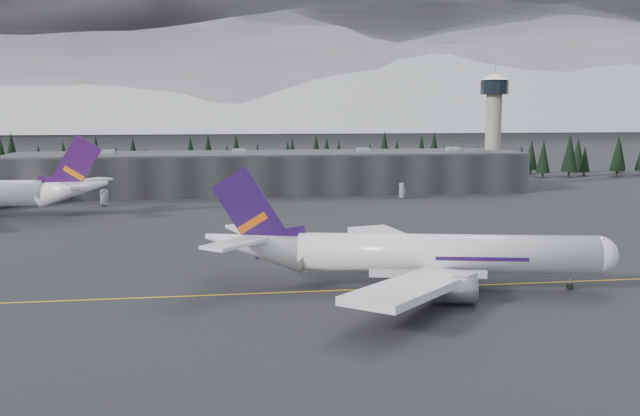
{
  "coord_description": "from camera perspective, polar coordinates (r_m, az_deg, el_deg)",
  "views": [
    {
      "loc": [
        -18.14,
        -100.3,
        25.65
      ],
      "look_at": [
        0.0,
        20.0,
        9.0
      ],
      "focal_mm": 40.0,
      "sensor_mm": 36.0,
      "label": 1
    }
  ],
  "objects": [
    {
      "name": "ground",
      "position": [
        105.11,
        1.64,
        -6.34
      ],
      "size": [
        1400.0,
        1400.0,
        0.0
      ],
      "primitive_type": "plane",
      "color": "black",
      "rests_on": "ground"
    },
    {
      "name": "taxiline",
      "position": [
        103.2,
        1.83,
        -6.6
      ],
      "size": [
        400.0,
        0.4,
        0.02
      ],
      "primitive_type": "cube",
      "color": "gold",
      "rests_on": "ground"
    },
    {
      "name": "terminal",
      "position": [
        226.86,
        -3.96,
        2.88
      ],
      "size": [
        160.0,
        30.0,
        12.6
      ],
      "color": "black",
      "rests_on": "ground"
    },
    {
      "name": "control_tower",
      "position": [
        246.58,
        13.72,
        7.05
      ],
      "size": [
        10.0,
        10.0,
        37.7
      ],
      "color": "gray",
      "rests_on": "ground"
    },
    {
      "name": "treeline",
      "position": [
        263.56,
        -4.62,
        3.82
      ],
      "size": [
        360.0,
        20.0,
        15.0
      ],
      "primitive_type": "cube",
      "color": "black",
      "rests_on": "ground"
    },
    {
      "name": "mountain_ridge",
      "position": [
        1100.75,
        -7.68,
        6.39
      ],
      "size": [
        4400.0,
        900.0,
        420.0
      ],
      "primitive_type": null,
      "color": "white",
      "rests_on": "ground"
    },
    {
      "name": "jet_main",
      "position": [
        104.62,
        7.2,
        -3.66
      ],
      "size": [
        59.37,
        54.23,
        17.68
      ],
      "rotation": [
        0.0,
        0.0,
        -0.22
      ],
      "color": "silver",
      "rests_on": "ground"
    },
    {
      "name": "gse_vehicle_a",
      "position": [
        200.96,
        -16.86,
        0.31
      ],
      "size": [
        2.83,
        4.96,
        1.3
      ],
      "primitive_type": "imported",
      "rotation": [
        0.0,
        0.0,
        0.15
      ],
      "color": "silver",
      "rests_on": "ground"
    },
    {
      "name": "gse_vehicle_b",
      "position": [
        210.86,
        6.62,
        0.97
      ],
      "size": [
        5.1,
        3.45,
        1.61
      ],
      "primitive_type": "imported",
      "rotation": [
        0.0,
        0.0,
        -1.21
      ],
      "color": "silver",
      "rests_on": "ground"
    }
  ]
}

